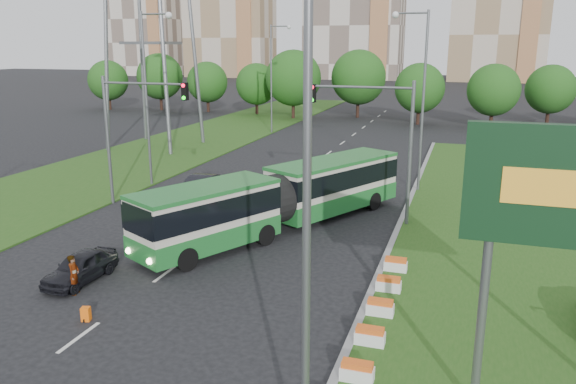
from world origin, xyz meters
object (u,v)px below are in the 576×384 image
(pedestrian, at_px, (74,275))
(traffic_mast_median, at_px, (381,130))
(car_left_far, at_px, (200,187))
(shopping_trolley, at_px, (86,314))
(articulated_bus, at_px, (276,197))
(car_left_near, at_px, (80,267))
(traffic_mast_left, at_px, (129,121))

(pedestrian, bearing_deg, traffic_mast_median, -51.77)
(car_left_far, height_order, shopping_trolley, car_left_far)
(articulated_bus, distance_m, shopping_trolley, 12.85)
(articulated_bus, height_order, car_left_near, articulated_bus)
(articulated_bus, height_order, shopping_trolley, articulated_bus)
(traffic_mast_median, bearing_deg, car_left_far, 171.90)
(pedestrian, bearing_deg, car_left_far, -7.10)
(traffic_mast_median, distance_m, traffic_mast_left, 15.19)
(car_left_near, bearing_deg, shopping_trolley, -47.91)
(car_left_near, relative_size, shopping_trolley, 7.08)
(articulated_bus, relative_size, car_left_far, 3.77)
(car_left_far, distance_m, shopping_trolley, 16.98)
(traffic_mast_left, relative_size, articulated_bus, 0.46)
(car_left_near, xyz_separation_m, pedestrian, (0.59, -1.14, 0.19))
(pedestrian, distance_m, shopping_trolley, 2.69)
(traffic_mast_median, height_order, car_left_far, traffic_mast_median)
(shopping_trolley, bearing_deg, traffic_mast_median, 45.67)
(car_left_far, bearing_deg, articulated_bus, -31.88)
(traffic_mast_left, xyz_separation_m, pedestrian, (4.96, -12.06, -4.52))
(traffic_mast_median, xyz_separation_m, traffic_mast_left, (-15.16, -1.00, 0.00))
(traffic_mast_median, xyz_separation_m, car_left_near, (-10.79, -11.93, -4.71))
(car_left_near, xyz_separation_m, shopping_trolley, (2.48, -2.96, -0.38))
(traffic_mast_median, height_order, articulated_bus, traffic_mast_median)
(traffic_mast_left, relative_size, car_left_far, 1.72)
(shopping_trolley, bearing_deg, pedestrian, 120.92)
(traffic_mast_left, bearing_deg, shopping_trolley, -63.74)
(articulated_bus, bearing_deg, car_left_near, -93.20)
(car_left_near, bearing_deg, pedestrian, -60.52)
(car_left_near, height_order, car_left_far, car_left_far)
(traffic_mast_median, bearing_deg, shopping_trolley, -119.16)
(traffic_mast_median, xyz_separation_m, pedestrian, (-10.20, -13.06, -4.52))
(car_left_far, bearing_deg, shopping_trolley, -77.58)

